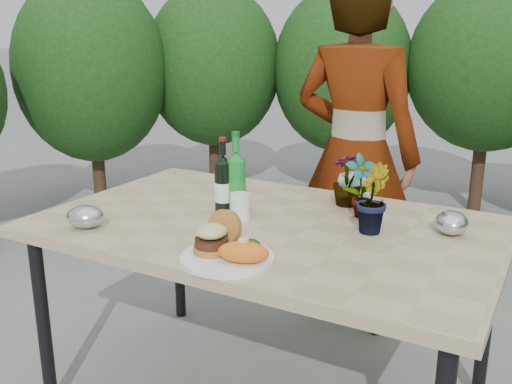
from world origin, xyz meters
The scene contains 17 objects.
patio_table centered at (0.00, 0.00, 0.69)m, with size 1.60×1.00×0.75m.
shrub_hedge centered at (0.21, 1.65, 1.10)m, with size 6.85×4.96×2.11m.
dinner_plate centered at (0.06, -0.37, 0.76)m, with size 0.28×0.28×0.01m, color white.
burger_stack centered at (0.01, -0.35, 0.81)m, with size 0.11×0.16×0.11m.
sweet_potato centered at (0.13, -0.39, 0.80)m, with size 0.15×0.08×0.06m, color orange.
grilled_veg centered at (0.08, -0.28, 0.78)m, with size 0.08×0.05×0.03m.
wine_bottle centered at (-0.21, 0.04, 0.85)m, with size 0.07×0.07×0.28m.
sparkling_water centered at (-0.16, 0.06, 0.86)m, with size 0.07×0.07×0.30m.
plastic_cup centered at (-0.10, -0.02, 0.80)m, with size 0.07×0.07×0.10m, color white.
seedling_left centered at (0.27, 0.21, 0.87)m, with size 0.12×0.08×0.23m, color #21511B.
seedling_mid centered at (0.35, 0.08, 0.87)m, with size 0.13×0.10×0.23m, color #24531C.
seedling_right centered at (0.18, 0.33, 0.85)m, with size 0.12×0.12×0.21m, color #1D511B.
blue_bowl centered at (0.19, 0.39, 0.80)m, with size 0.14×0.14×0.11m, color white.
foil_packet_left centered at (-0.52, -0.36, 0.79)m, with size 0.13×0.11×0.08m, color #B5B7BC.
foil_packet_right centered at (0.60, 0.19, 0.79)m, with size 0.13×0.11×0.08m, color silver.
person centered at (0.04, 0.80, 0.84)m, with size 0.61×0.40×1.69m, color #9C6F4E.
terracotta_pot centered at (-1.54, 1.86, 0.07)m, with size 0.17×0.17×0.14m.
Camera 1 is at (0.90, -1.70, 1.41)m, focal length 40.00 mm.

